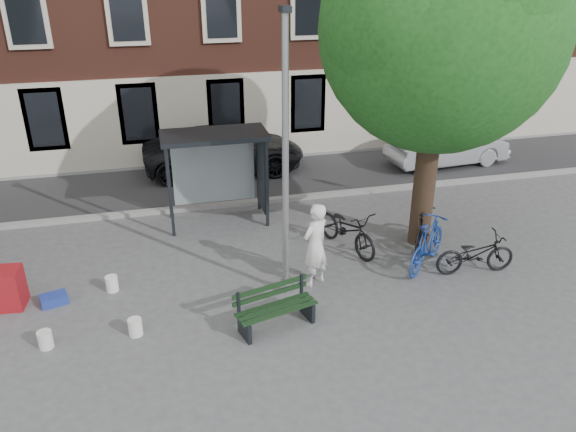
% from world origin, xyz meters
% --- Properties ---
extents(ground, '(90.00, 90.00, 0.00)m').
position_xyz_m(ground, '(0.00, 0.00, 0.00)').
color(ground, '#4C4C4F').
rests_on(ground, ground).
extents(road, '(40.00, 4.00, 0.01)m').
position_xyz_m(road, '(0.00, 7.00, 0.01)').
color(road, '#28282B').
rests_on(road, ground).
extents(curb_near, '(40.00, 0.25, 0.12)m').
position_xyz_m(curb_near, '(0.00, 5.00, 0.06)').
color(curb_near, gray).
rests_on(curb_near, ground).
extents(curb_far, '(40.00, 0.25, 0.12)m').
position_xyz_m(curb_far, '(0.00, 9.00, 0.06)').
color(curb_far, gray).
rests_on(curb_far, ground).
extents(lamppost, '(0.28, 0.35, 6.11)m').
position_xyz_m(lamppost, '(0.00, 0.00, 2.78)').
color(lamppost, '#9EA0A3').
rests_on(lamppost, ground).
extents(tree_right, '(5.76, 5.60, 8.20)m').
position_xyz_m(tree_right, '(4.01, 1.38, 5.62)').
color(tree_right, black).
rests_on(tree_right, ground).
extents(bus_shelter, '(2.85, 1.45, 2.62)m').
position_xyz_m(bus_shelter, '(-0.61, 4.11, 1.92)').
color(bus_shelter, '#1E2328').
rests_on(bus_shelter, ground).
extents(painter, '(0.88, 0.80, 2.01)m').
position_xyz_m(painter, '(0.72, 0.15, 1.01)').
color(painter, white).
rests_on(painter, ground).
extents(bench, '(1.77, 0.95, 0.87)m').
position_xyz_m(bench, '(-0.51, -1.23, 0.40)').
color(bench, '#1E2328').
rests_on(bench, ground).
extents(bike_a, '(1.98, 0.84, 1.01)m').
position_xyz_m(bike_a, '(4.57, -0.28, 0.51)').
color(bike_a, black).
rests_on(bike_a, ground).
extents(bike_b, '(1.94, 1.85, 1.26)m').
position_xyz_m(bike_b, '(3.59, 0.27, 0.63)').
color(bike_b, navy).
rests_on(bike_b, ground).
extents(bike_c, '(1.47, 2.33, 1.15)m').
position_xyz_m(bike_c, '(2.00, 1.57, 0.58)').
color(bike_c, black).
rests_on(bike_c, ground).
extents(bike_d, '(1.38, 1.67, 1.03)m').
position_xyz_m(bike_d, '(3.97, 1.32, 0.51)').
color(bike_d, black).
rests_on(bike_d, ground).
extents(car_dark, '(5.62, 2.74, 1.54)m').
position_xyz_m(car_dark, '(-0.23, 8.13, 0.77)').
color(car_dark, black).
rests_on(car_dark, ground).
extents(car_silver, '(4.51, 1.92, 1.45)m').
position_xyz_m(car_silver, '(7.64, 6.83, 0.72)').
color(car_silver, '#9DA0A5').
rests_on(car_silver, ground).
extents(red_stand, '(0.96, 0.69, 0.90)m').
position_xyz_m(red_stand, '(-6.08, 0.85, 0.45)').
color(red_stand, maroon).
rests_on(red_stand, ground).
extents(blue_crate, '(0.64, 0.54, 0.20)m').
position_xyz_m(blue_crate, '(-5.05, 0.73, 0.10)').
color(blue_crate, '#203495').
rests_on(blue_crate, ground).
extents(bucket_a, '(0.32, 0.32, 0.36)m').
position_xyz_m(bucket_a, '(-5.01, -0.84, 0.18)').
color(bucket_a, silver).
rests_on(bucket_a, ground).
extents(bucket_b, '(0.33, 0.33, 0.36)m').
position_xyz_m(bucket_b, '(-3.31, -0.85, 0.18)').
color(bucket_b, white).
rests_on(bucket_b, ground).
extents(bucket_c, '(0.32, 0.32, 0.36)m').
position_xyz_m(bucket_c, '(-3.83, 0.96, 0.18)').
color(bucket_c, white).
rests_on(bucket_c, ground).
extents(notice_sign, '(0.36, 0.14, 2.13)m').
position_xyz_m(notice_sign, '(5.15, 3.50, 1.59)').
color(notice_sign, '#9EA0A3').
rests_on(notice_sign, ground).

